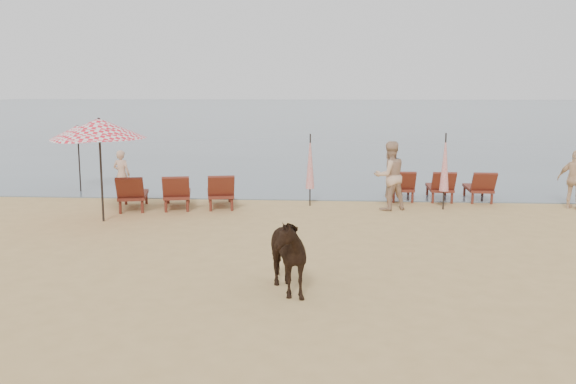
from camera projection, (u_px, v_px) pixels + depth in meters
name	position (u px, v px, depth m)	size (l,w,h in m)	color
ground	(265.00, 317.00, 9.75)	(120.00, 120.00, 0.00)	tan
sea	(327.00, 111.00, 88.46)	(160.00, 140.00, 0.06)	#51606B
lounger_cluster_left	(177.00, 192.00, 18.16)	(3.51, 2.50, 0.70)	maroon
lounger_cluster_right	(441.00, 186.00, 19.46)	(3.04, 1.82, 0.66)	maroon
umbrella_open_left_a	(99.00, 128.00, 16.24)	(2.35, 2.35, 2.68)	black
umbrella_open_left_b	(78.00, 132.00, 20.85)	(1.79, 1.83, 2.29)	black
umbrella_closed_left	(310.00, 162.00, 18.55)	(0.26, 0.26, 2.11)	black
umbrella_closed_right	(445.00, 163.00, 17.99)	(0.26, 0.26, 2.17)	black
cow	(281.00, 253.00, 10.83)	(0.74, 1.62, 1.37)	black
beachgoer_left	(122.00, 174.00, 19.87)	(0.55, 0.36, 1.51)	tan
beachgoer_right_a	(390.00, 176.00, 18.01)	(0.94, 0.74, 1.94)	tan
beachgoer_right_b	(576.00, 180.00, 18.19)	(0.99, 0.41, 1.68)	#DFB68B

